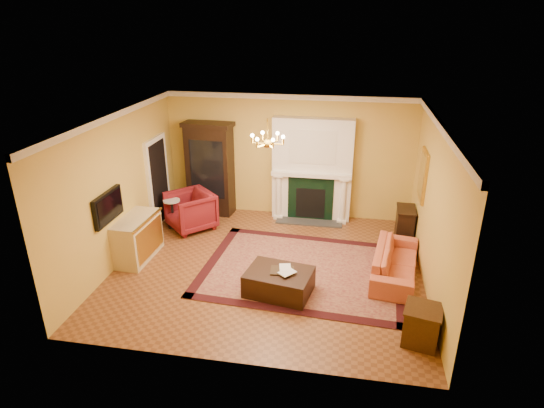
% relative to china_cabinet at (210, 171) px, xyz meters
% --- Properties ---
extents(floor, '(6.00, 5.50, 0.02)m').
position_rel_china_cabinet_xyz_m(floor, '(1.92, -2.49, -1.12)').
color(floor, brown).
rests_on(floor, ground).
extents(ceiling, '(6.00, 5.50, 0.02)m').
position_rel_china_cabinet_xyz_m(ceiling, '(1.92, -2.49, 1.90)').
color(ceiling, white).
rests_on(ceiling, wall_back).
extents(wall_back, '(6.00, 0.02, 3.00)m').
position_rel_china_cabinet_xyz_m(wall_back, '(1.92, 0.27, 0.39)').
color(wall_back, gold).
rests_on(wall_back, floor).
extents(wall_front, '(6.00, 0.02, 3.00)m').
position_rel_china_cabinet_xyz_m(wall_front, '(1.92, -5.25, 0.39)').
color(wall_front, gold).
rests_on(wall_front, floor).
extents(wall_left, '(0.02, 5.50, 3.00)m').
position_rel_china_cabinet_xyz_m(wall_left, '(-1.09, -2.49, 0.39)').
color(wall_left, gold).
rests_on(wall_left, floor).
extents(wall_right, '(0.02, 5.50, 3.00)m').
position_rel_china_cabinet_xyz_m(wall_right, '(4.93, -2.49, 0.39)').
color(wall_right, gold).
rests_on(wall_right, floor).
extents(fireplace, '(1.90, 0.70, 2.50)m').
position_rel_china_cabinet_xyz_m(fireplace, '(2.52, 0.08, 0.09)').
color(fireplace, white).
rests_on(fireplace, wall_back).
extents(crown_molding, '(6.00, 5.50, 0.12)m').
position_rel_china_cabinet_xyz_m(crown_molding, '(1.92, -1.53, 1.83)').
color(crown_molding, silver).
rests_on(crown_molding, ceiling).
extents(doorway, '(0.08, 1.05, 2.10)m').
position_rel_china_cabinet_xyz_m(doorway, '(-1.03, -0.79, -0.06)').
color(doorway, white).
rests_on(doorway, wall_left).
extents(tv_panel, '(0.09, 0.95, 0.58)m').
position_rel_china_cabinet_xyz_m(tv_panel, '(-1.03, -3.09, 0.24)').
color(tv_panel, black).
rests_on(tv_panel, wall_left).
extents(gilt_mirror, '(0.06, 0.76, 1.05)m').
position_rel_china_cabinet_xyz_m(gilt_mirror, '(4.89, -1.09, 0.54)').
color(gilt_mirror, gold).
rests_on(gilt_mirror, wall_right).
extents(chandelier, '(0.63, 0.55, 0.53)m').
position_rel_china_cabinet_xyz_m(chandelier, '(1.92, -2.49, 1.50)').
color(chandelier, gold).
rests_on(chandelier, ceiling).
extents(oriental_rug, '(4.12, 3.20, 0.02)m').
position_rel_china_cabinet_xyz_m(oriental_rug, '(2.63, -2.48, -1.10)').
color(oriental_rug, '#4F111D').
rests_on(oriental_rug, floor).
extents(china_cabinet, '(1.15, 0.60, 2.22)m').
position_rel_china_cabinet_xyz_m(china_cabinet, '(0.00, 0.00, 0.00)').
color(china_cabinet, black).
rests_on(china_cabinet, floor).
extents(wingback_armchair, '(1.32, 1.32, 0.99)m').
position_rel_china_cabinet_xyz_m(wingback_armchair, '(-0.20, -1.03, -0.61)').
color(wingback_armchair, maroon).
rests_on(wingback_armchair, floor).
extents(pedestal_table, '(0.39, 0.39, 0.70)m').
position_rel_china_cabinet_xyz_m(pedestal_table, '(-0.64, -1.04, -0.70)').
color(pedestal_table, black).
rests_on(pedestal_table, floor).
extents(commode, '(0.61, 1.23, 0.90)m').
position_rel_china_cabinet_xyz_m(commode, '(-0.81, -2.56, -0.66)').
color(commode, beige).
rests_on(commode, floor).
extents(coral_sofa, '(0.86, 2.04, 0.77)m').
position_rel_china_cabinet_xyz_m(coral_sofa, '(4.39, -2.36, -0.72)').
color(coral_sofa, '#BF533C').
rests_on(coral_sofa, floor).
extents(end_table, '(0.61, 0.61, 0.59)m').
position_rel_china_cabinet_xyz_m(end_table, '(4.64, -4.30, -0.81)').
color(end_table, '#3A220F').
rests_on(end_table, floor).
extents(console_table, '(0.39, 0.66, 0.72)m').
position_rel_china_cabinet_xyz_m(console_table, '(4.70, -0.73, -0.75)').
color(console_table, black).
rests_on(console_table, floor).
extents(leather_ottoman, '(1.27, 1.02, 0.43)m').
position_rel_china_cabinet_xyz_m(leather_ottoman, '(2.28, -3.34, -0.88)').
color(leather_ottoman, black).
rests_on(leather_ottoman, oriental_rug).
extents(ottoman_tray, '(0.44, 0.36, 0.03)m').
position_rel_china_cabinet_xyz_m(ottoman_tray, '(2.33, -3.32, -0.65)').
color(ottoman_tray, black).
rests_on(ottoman_tray, leather_ottoman).
extents(book_a, '(0.21, 0.07, 0.27)m').
position_rel_china_cabinet_xyz_m(book_a, '(2.28, -3.28, -0.50)').
color(book_a, gray).
rests_on(book_a, ottoman_tray).
extents(book_b, '(0.18, 0.16, 0.29)m').
position_rel_china_cabinet_xyz_m(book_b, '(2.36, -3.34, -0.49)').
color(book_b, gray).
rests_on(book_b, ottoman_tray).
extents(topiary_left, '(0.18, 0.18, 0.48)m').
position_rel_china_cabinet_xyz_m(topiary_left, '(1.90, 0.04, 0.38)').
color(topiary_left, tan).
rests_on(topiary_left, fireplace).
extents(topiary_right, '(0.18, 0.18, 0.47)m').
position_rel_china_cabinet_xyz_m(topiary_right, '(3.17, 0.04, 0.38)').
color(topiary_right, tan).
rests_on(topiary_right, fireplace).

